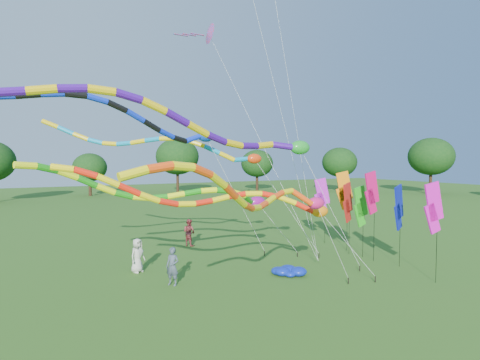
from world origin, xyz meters
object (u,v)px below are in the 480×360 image
tube_kite_red (233,199)px  person_b (172,266)px  person_c (189,232)px  person_a (137,255)px  tube_kite_orange (268,196)px  blue_nylon_heap (290,271)px

tube_kite_red → person_b: size_ratio=7.64×
tube_kite_red → person_c: size_ratio=7.45×
person_a → tube_kite_orange: bearing=-106.9°
tube_kite_red → tube_kite_orange: tube_kite_orange is taller
blue_nylon_heap → person_a: size_ratio=0.91×
tube_kite_red → blue_nylon_heap: tube_kite_red is taller
tube_kite_orange → blue_nylon_heap: bearing=25.5°
blue_nylon_heap → tube_kite_orange: bearing=-131.5°
person_a → person_b: size_ratio=0.99×
tube_kite_red → tube_kite_orange: size_ratio=1.21×
blue_nylon_heap → person_c: bearing=103.5°
person_a → person_c: (4.63, 4.74, 0.03)m
person_a → person_c: size_ratio=0.96×
tube_kite_orange → blue_nylon_heap: size_ratio=6.99×
tube_kite_red → person_c: 11.27m
person_b → person_c: person_c is taller
person_a → person_b: person_b is taller
person_b → person_c: size_ratio=0.98×
blue_nylon_heap → person_c: 9.13m
tube_kite_red → blue_nylon_heap: size_ratio=8.44×
blue_nylon_heap → person_b: size_ratio=0.90×
blue_nylon_heap → person_b: (-5.83, 1.19, 0.70)m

